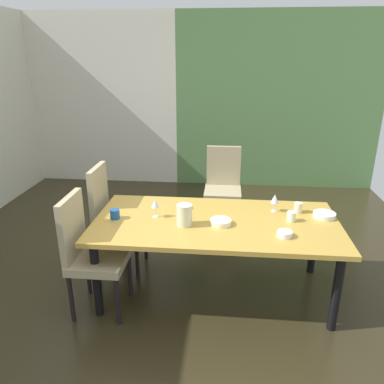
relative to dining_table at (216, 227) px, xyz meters
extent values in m
cube|color=#2E2817|center=(-0.39, 0.00, -0.65)|extent=(5.58, 6.23, 0.02)
cube|color=silver|center=(-1.96, 3.06, 0.69)|extent=(2.43, 0.10, 2.66)
cube|color=#577F48|center=(0.83, 3.06, 0.69)|extent=(3.14, 0.10, 2.66)
cube|color=gold|center=(0.00, 0.00, 0.05)|extent=(2.08, 1.03, 0.04)
cylinder|color=black|center=(-0.94, 0.42, -0.31)|extent=(0.07, 0.07, 0.67)
cylinder|color=black|center=(0.94, 0.42, -0.31)|extent=(0.07, 0.07, 0.67)
cylinder|color=black|center=(-0.94, -0.42, -0.31)|extent=(0.07, 0.07, 0.67)
cylinder|color=black|center=(0.94, -0.42, -0.31)|extent=(0.07, 0.07, 0.67)
cube|color=tan|center=(-0.94, 0.33, -0.18)|extent=(0.44, 0.44, 0.07)
cube|color=tan|center=(-1.14, 0.33, 0.11)|extent=(0.05, 0.42, 0.60)
cylinder|color=black|center=(-0.75, 0.52, -0.43)|extent=(0.04, 0.04, 0.42)
cylinder|color=black|center=(-0.75, 0.14, -0.43)|extent=(0.04, 0.04, 0.42)
cylinder|color=black|center=(-1.13, 0.52, -0.43)|extent=(0.04, 0.04, 0.42)
cylinder|color=black|center=(-1.13, 0.14, -0.43)|extent=(0.04, 0.04, 0.42)
cube|color=tan|center=(0.04, 1.36, -0.18)|extent=(0.44, 0.44, 0.07)
cube|color=tan|center=(0.04, 1.56, 0.08)|extent=(0.42, 0.05, 0.53)
cylinder|color=black|center=(0.23, 1.17, -0.43)|extent=(0.04, 0.04, 0.42)
cylinder|color=black|center=(-0.15, 1.17, -0.43)|extent=(0.04, 0.04, 0.42)
cylinder|color=black|center=(0.23, 1.55, -0.43)|extent=(0.04, 0.04, 0.42)
cylinder|color=black|center=(-0.15, 1.55, -0.43)|extent=(0.04, 0.04, 0.42)
cube|color=tan|center=(-0.94, -0.33, -0.18)|extent=(0.44, 0.44, 0.07)
cube|color=tan|center=(-1.14, -0.33, 0.09)|extent=(0.05, 0.42, 0.55)
cylinder|color=black|center=(-0.75, -0.14, -0.43)|extent=(0.04, 0.04, 0.42)
cylinder|color=black|center=(-0.75, -0.52, -0.43)|extent=(0.04, 0.04, 0.42)
cylinder|color=black|center=(-1.13, -0.14, -0.43)|extent=(0.04, 0.04, 0.42)
cylinder|color=black|center=(-1.13, -0.52, -0.43)|extent=(0.04, 0.04, 0.42)
cylinder|color=silver|center=(-0.53, 0.02, 0.07)|extent=(0.06, 0.06, 0.00)
cylinder|color=silver|center=(-0.53, 0.02, 0.11)|extent=(0.01, 0.01, 0.09)
cone|color=silver|center=(-0.53, 0.02, 0.20)|extent=(0.07, 0.07, 0.07)
cylinder|color=silver|center=(0.51, 0.25, 0.07)|extent=(0.06, 0.06, 0.00)
cylinder|color=silver|center=(0.51, 0.25, 0.11)|extent=(0.01, 0.01, 0.08)
cone|color=silver|center=(0.51, 0.25, 0.19)|extent=(0.07, 0.07, 0.08)
cylinder|color=white|center=(0.04, -0.07, 0.09)|extent=(0.18, 0.18, 0.04)
cylinder|color=white|center=(0.54, -0.25, 0.09)|extent=(0.12, 0.12, 0.04)
cylinder|color=silver|center=(0.94, 0.16, 0.09)|extent=(0.19, 0.19, 0.04)
cylinder|color=#1D4F9C|center=(-0.87, -0.04, 0.11)|extent=(0.08, 0.08, 0.08)
cylinder|color=beige|center=(0.72, 0.24, 0.11)|extent=(0.07, 0.07, 0.09)
cylinder|color=white|center=(0.64, 0.05, 0.11)|extent=(0.08, 0.08, 0.09)
cylinder|color=beige|center=(-0.26, -0.12, 0.16)|extent=(0.13, 0.13, 0.18)
cone|color=beige|center=(-0.20, -0.12, 0.23)|extent=(0.04, 0.04, 0.03)
camera|label=1|loc=(0.07, -2.91, 1.41)|focal=35.00mm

